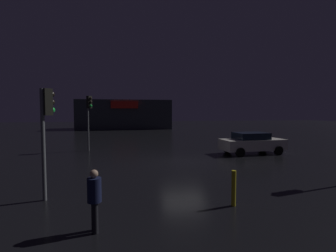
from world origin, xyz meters
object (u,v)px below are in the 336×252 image
Objects in this scene: car_near at (252,143)px; pedestrian at (94,196)px; store_building at (124,114)px; traffic_signal_opposite at (46,118)px; traffic_signal_main at (89,109)px.

pedestrian reaches higher than car_near.
store_building is at bearing 88.40° from pedestrian.
traffic_signal_opposite is at bearing 124.34° from pedestrian.
pedestrian is (1.73, -12.90, -2.22)m from traffic_signal_main.
traffic_signal_opposite is 2.40× the size of pedestrian.
traffic_signal_opposite is 0.83× the size of car_near.
car_near is at bearing 31.63° from traffic_signal_opposite.
store_building is 10.02× the size of pedestrian.
traffic_signal_main is 0.92× the size of car_near.
traffic_signal_main is 1.11× the size of traffic_signal_opposite.
traffic_signal_main is at bearing 97.65° from pedestrian.
store_building is 28.89m from car_near.
traffic_signal_main is at bearing -96.52° from store_building.
traffic_signal_main is 10.30m from traffic_signal_opposite.
store_building is 34.66m from traffic_signal_opposite.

